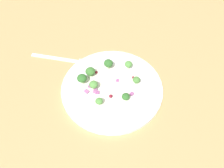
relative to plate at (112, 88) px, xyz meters
The scene contains 21 objects.
ground_plane 2.26cm from the plate, 143.22° to the right, with size 180.00×180.00×2.00cm, color tan.
plate is the anchor object (origin of this frame).
dressing_pool 0.44cm from the plate, behind, with size 16.17×16.17×0.20cm, color white.
broccoli_floret_0 7.33cm from the plate, 157.42° to the left, with size 2.61×2.61×2.64cm.
broccoli_floret_1 7.63cm from the plate, 155.14° to the right, with size 2.75×2.75×2.79cm.
broccoli_floret_2 8.64cm from the plate, 130.73° to the right, with size 2.69×2.69×2.73cm.
broccoli_floret_3 8.57cm from the plate, 114.42° to the left, with size 2.19×2.19×2.22cm.
broccoli_floret_4 5.52cm from the plate, 113.70° to the right, with size 2.36×2.36×2.39cm.
broccoli_floret_5 7.06cm from the plate, 69.78° to the left, with size 2.06×2.06×2.09cm.
broccoli_floret_6 5.73cm from the plate, ahead, with size 2.11×2.11×2.14cm.
broccoli_floret_7 6.77cm from the plate, 61.71° to the right, with size 1.97×1.97×1.99cm.
cranberry_0 3.52cm from the plate, 36.81° to the right, with size 0.95×0.95×0.95cm, color maroon.
cranberry_1 6.62cm from the plate, 168.07° to the right, with size 0.77×0.77×0.77cm, color maroon.
cranberry_2 6.71cm from the plate, 85.55° to the left, with size 0.72×0.72×0.72cm, color maroon.
onion_bit_0 4.93cm from the plate, 105.64° to the right, with size 0.98×1.34×0.53cm, color #A35B93.
onion_bit_1 7.08cm from the plate, 107.00° to the right, with size 0.97×1.25×0.37cm, color #A35B93.
onion_bit_2 2.72cm from the plate, 113.37° to the left, with size 0.83×0.97×0.40cm, color #934C84.
onion_bit_3 5.98cm from the plate, 32.45° to the left, with size 0.85×0.92×0.58cm, color #934C84.
onion_bit_4 4.54cm from the plate, 93.78° to the right, with size 1.13×0.95×0.31cm, color #934C84.
onion_bit_5 5.91cm from the plate, 123.33° to the right, with size 1.31×1.16×0.47cm, color #934C84.
fork 18.50cm from the plate, 158.79° to the right, with size 13.94×14.89×0.50cm.
Camera 1 is at (35.58, -20.09, 56.02)cm, focal length 39.79 mm.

